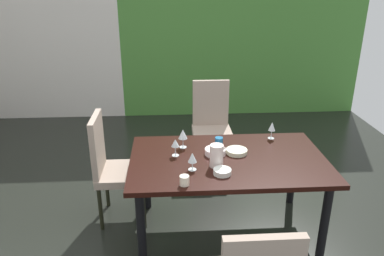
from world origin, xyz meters
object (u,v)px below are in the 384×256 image
at_px(chair_left_far, 112,164).
at_px(pitcher_rear, 217,156).
at_px(wine_glass_north, 183,134).
at_px(wine_glass_front, 192,158).
at_px(wine_glass_center, 272,127).
at_px(chair_head_far, 211,122).
at_px(serving_bowl_left, 237,151).
at_px(wine_glass_east, 175,144).
at_px(dining_table, 228,167).
at_px(cup_corner, 184,180).
at_px(serving_bowl_near_window, 222,172).
at_px(cup_south, 219,142).
at_px(serving_bowl_near_shelf, 215,152).

height_order(chair_left_far, pitcher_rear, chair_left_far).
bearing_deg(chair_left_far, wine_glass_north, 87.95).
relative_size(chair_left_far, wine_glass_north, 5.91).
xyz_separation_m(wine_glass_front, pitcher_rear, (0.20, 0.05, -0.01)).
bearing_deg(wine_glass_center, chair_head_far, 118.89).
relative_size(chair_left_far, serving_bowl_left, 5.58).
height_order(wine_glass_east, wine_glass_north, wine_glass_north).
distance_m(wine_glass_east, wine_glass_north, 0.18).
bearing_deg(wine_glass_east, wine_glass_north, 66.25).
distance_m(dining_table, serving_bowl_left, 0.16).
xyz_separation_m(wine_glass_east, cup_corner, (0.05, -0.49, -0.07)).
relative_size(dining_table, serving_bowl_near_window, 11.73).
xyz_separation_m(dining_table, chair_left_far, (-1.01, 0.26, -0.08)).
bearing_deg(serving_bowl_near_window, wine_glass_front, 159.32).
height_order(wine_glass_east, wine_glass_center, wine_glass_center).
xyz_separation_m(wine_glass_center, cup_south, (-0.51, -0.16, -0.07)).
bearing_deg(chair_head_far, serving_bowl_left, 94.37).
bearing_deg(wine_glass_center, serving_bowl_left, -141.98).
relative_size(wine_glass_east, wine_glass_center, 0.93).
bearing_deg(serving_bowl_near_shelf, cup_corner, -120.22).
bearing_deg(wine_glass_front, wine_glass_center, 36.09).
bearing_deg(serving_bowl_left, serving_bowl_near_window, -116.07).
relative_size(serving_bowl_left, serving_bowl_near_shelf, 1.02).
distance_m(serving_bowl_near_shelf, pitcher_rear, 0.23).
distance_m(serving_bowl_left, cup_south, 0.20).
bearing_deg(serving_bowl_left, dining_table, -134.79).
height_order(wine_glass_east, cup_corner, wine_glass_east).
bearing_deg(wine_glass_front, serving_bowl_left, 34.17).
bearing_deg(serving_bowl_left, wine_glass_front, -145.83).
distance_m(dining_table, chair_head_far, 1.23).
xyz_separation_m(wine_glass_center, pitcher_rear, (-0.58, -0.52, -0.02)).
bearing_deg(wine_glass_east, pitcher_rear, -33.38).
relative_size(chair_head_far, wine_glass_north, 5.99).
xyz_separation_m(chair_head_far, serving_bowl_near_shelf, (-0.10, -1.15, 0.18)).
xyz_separation_m(wine_glass_center, serving_bowl_left, (-0.38, -0.30, -0.10)).
xyz_separation_m(wine_glass_east, wine_glass_north, (0.07, 0.16, 0.01)).
relative_size(wine_glass_center, pitcher_rear, 0.87).
distance_m(cup_corner, pitcher_rear, 0.39).
relative_size(wine_glass_east, serving_bowl_left, 0.83).
bearing_deg(dining_table, wine_glass_center, 39.48).
bearing_deg(chair_left_far, dining_table, 75.64).
bearing_deg(serving_bowl_near_window, dining_table, 71.93).
bearing_deg(dining_table, wine_glass_north, 147.46).
xyz_separation_m(dining_table, cup_south, (-0.05, 0.23, 0.12)).
distance_m(wine_glass_front, pitcher_rear, 0.20).
height_order(chair_head_far, cup_corner, chair_head_far).
height_order(wine_glass_east, serving_bowl_near_window, wine_glass_east).
bearing_deg(chair_left_far, cup_south, 88.17).
xyz_separation_m(chair_head_far, wine_glass_east, (-0.44, -1.15, 0.26)).
xyz_separation_m(wine_glass_center, cup_corner, (-0.85, -0.79, -0.08)).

